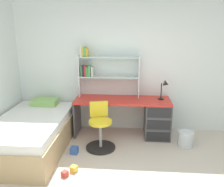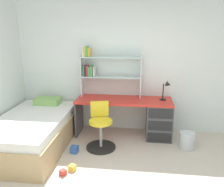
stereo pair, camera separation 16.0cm
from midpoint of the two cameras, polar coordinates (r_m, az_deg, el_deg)
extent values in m
cube|color=silver|center=(4.73, 2.88, 6.53)|extent=(5.50, 0.06, 2.63)
cube|color=red|center=(4.52, 1.53, -1.65)|extent=(1.83, 0.61, 0.04)
cube|color=#4C4C51|center=(4.66, 9.89, -6.14)|extent=(0.48, 0.58, 0.70)
cube|color=#4C4C51|center=(4.76, -9.42, -5.61)|extent=(0.03, 0.55, 0.70)
cube|color=black|center=(4.48, 10.09, -10.30)|extent=(0.43, 0.01, 0.18)
cube|color=black|center=(4.38, 10.23, -7.56)|extent=(0.43, 0.01, 0.18)
cube|color=black|center=(4.30, 10.38, -4.71)|extent=(0.43, 0.01, 0.18)
cube|color=silver|center=(4.71, -8.77, 4.22)|extent=(0.02, 0.22, 0.81)
cube|color=silver|center=(4.59, 5.52, 4.04)|extent=(0.02, 0.22, 0.81)
cube|color=silver|center=(4.62, -1.72, 4.04)|extent=(1.14, 0.22, 0.02)
cube|color=silver|center=(4.56, -1.76, 8.80)|extent=(1.14, 0.22, 0.02)
cube|color=#4CA559|center=(4.69, -8.33, 5.44)|extent=(0.02, 0.14, 0.20)
cube|color=#26262D|center=(4.68, -7.91, 5.51)|extent=(0.04, 0.13, 0.21)
cube|color=red|center=(4.67, -7.41, 5.47)|extent=(0.04, 0.13, 0.21)
cube|color=#4CA559|center=(4.66, -6.96, 5.31)|extent=(0.03, 0.14, 0.18)
cube|color=#4CA559|center=(4.65, -6.40, 5.44)|extent=(0.04, 0.19, 0.20)
cube|color=beige|center=(4.64, -5.80, 5.38)|extent=(0.04, 0.15, 0.19)
cube|color=beige|center=(4.63, -8.40, 10.01)|extent=(0.04, 0.20, 0.18)
cube|color=yellow|center=(4.63, -7.97, 10.05)|extent=(0.02, 0.15, 0.19)
cube|color=#4CA559|center=(4.62, -7.52, 10.03)|extent=(0.04, 0.14, 0.18)
cube|color=gold|center=(4.61, -7.04, 9.89)|extent=(0.03, 0.13, 0.16)
cylinder|color=black|center=(4.59, 10.77, -1.27)|extent=(0.12, 0.12, 0.02)
cylinder|color=black|center=(4.55, 10.87, 0.63)|extent=(0.02, 0.02, 0.30)
cone|color=black|center=(4.48, 12.05, 2.31)|extent=(0.12, 0.11, 0.13)
cylinder|color=black|center=(4.28, -3.86, -12.89)|extent=(0.52, 0.52, 0.03)
cylinder|color=#A5A8AD|center=(4.18, -3.91, -10.22)|extent=(0.05, 0.05, 0.47)
cylinder|color=yellow|center=(4.07, -3.98, -6.90)|extent=(0.40, 0.40, 0.05)
cube|color=yellow|center=(4.18, -4.31, -3.76)|extent=(0.32, 0.12, 0.28)
cube|color=tan|center=(4.42, -19.89, -9.96)|extent=(1.18, 2.00, 0.43)
cube|color=white|center=(4.31, -20.23, -6.53)|extent=(1.12, 1.94, 0.14)
cube|color=#8CBF66|center=(4.92, -16.82, -1.94)|extent=(0.50, 0.32, 0.12)
cylinder|color=silver|center=(4.44, 16.41, -10.54)|extent=(0.27, 0.27, 0.29)
cube|color=#3860B7|center=(4.14, -10.27, -13.42)|extent=(0.13, 0.13, 0.12)
cube|color=red|center=(3.62, -12.71, -18.49)|extent=(0.11, 0.11, 0.08)
cube|color=gold|center=(3.70, -10.55, -17.54)|extent=(0.12, 0.12, 0.09)
camera|label=1|loc=(0.08, -91.21, -0.33)|focal=37.67mm
camera|label=2|loc=(0.08, 88.79, 0.33)|focal=37.67mm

